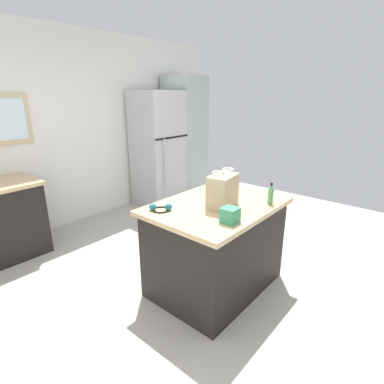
# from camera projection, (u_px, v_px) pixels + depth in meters

# --- Properties ---
(ground) EXTENTS (6.43, 6.43, 0.00)m
(ground) POSITION_uv_depth(u_px,v_px,m) (211.00, 276.00, 3.18)
(ground) COLOR #ADA89E
(back_wall) EXTENTS (5.36, 0.13, 2.68)m
(back_wall) POSITION_uv_depth(u_px,v_px,m) (73.00, 129.00, 4.28)
(back_wall) COLOR silver
(back_wall) RESTS_ON ground
(kitchen_island) EXTENTS (1.26, 0.93, 0.87)m
(kitchen_island) POSITION_uv_depth(u_px,v_px,m) (216.00, 246.00, 2.90)
(kitchen_island) COLOR black
(kitchen_island) RESTS_ON ground
(refrigerator) EXTENTS (0.73, 0.70, 1.88)m
(refrigerator) POSITION_uv_depth(u_px,v_px,m) (158.00, 149.00, 5.05)
(refrigerator) COLOR #B7B7BC
(refrigerator) RESTS_ON ground
(tall_cabinet) EXTENTS (0.59, 0.63, 2.12)m
(tall_cabinet) POSITION_uv_depth(u_px,v_px,m) (185.00, 138.00, 5.50)
(tall_cabinet) COLOR #9EB2A8
(tall_cabinet) RESTS_ON ground
(shopping_bag) EXTENTS (0.33, 0.24, 0.34)m
(shopping_bag) POSITION_uv_depth(u_px,v_px,m) (223.00, 191.00, 2.65)
(shopping_bag) COLOR tan
(shopping_bag) RESTS_ON kitchen_island
(small_box) EXTENTS (0.13, 0.13, 0.12)m
(small_box) POSITION_uv_depth(u_px,v_px,m) (230.00, 215.00, 2.35)
(small_box) COLOR #388E66
(small_box) RESTS_ON kitchen_island
(bottle) EXTENTS (0.05, 0.05, 0.20)m
(bottle) POSITION_uv_depth(u_px,v_px,m) (271.00, 195.00, 2.74)
(bottle) COLOR #4C9956
(bottle) RESTS_ON kitchen_island
(ear_defenders) EXTENTS (0.21, 0.21, 0.06)m
(ear_defenders) POSITION_uv_depth(u_px,v_px,m) (161.00, 208.00, 2.60)
(ear_defenders) COLOR black
(ear_defenders) RESTS_ON kitchen_island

